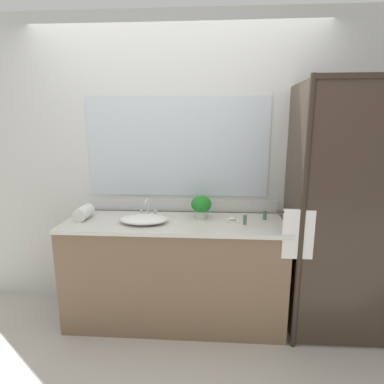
{
  "coord_description": "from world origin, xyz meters",
  "views": [
    {
      "loc": [
        0.31,
        -2.43,
        1.68
      ],
      "look_at": [
        0.15,
        0.0,
        1.15
      ],
      "focal_mm": 29.17,
      "sensor_mm": 36.0,
      "label": 1
    }
  ],
  "objects_px": {
    "faucet": "(148,210)",
    "rolled_towel_near_edge": "(84,213)",
    "amenity_bottle_body_wash": "(245,219)",
    "potted_plant": "(201,205)",
    "sink_basin": "(144,219)",
    "soap_dish": "(232,220)",
    "amenity_bottle_shampoo": "(264,215)"
  },
  "relations": [
    {
      "from": "sink_basin",
      "to": "soap_dish",
      "type": "height_order",
      "value": "sink_basin"
    },
    {
      "from": "amenity_bottle_shampoo",
      "to": "faucet",
      "type": "bearing_deg",
      "value": 178.95
    },
    {
      "from": "potted_plant",
      "to": "amenity_bottle_shampoo",
      "type": "relative_size",
      "value": 2.63
    },
    {
      "from": "potted_plant",
      "to": "amenity_bottle_body_wash",
      "type": "distance_m",
      "value": 0.39
    },
    {
      "from": "potted_plant",
      "to": "amenity_bottle_shampoo",
      "type": "height_order",
      "value": "potted_plant"
    },
    {
      "from": "sink_basin",
      "to": "soap_dish",
      "type": "xyz_separation_m",
      "value": [
        0.71,
        0.09,
        -0.02
      ]
    },
    {
      "from": "faucet",
      "to": "soap_dish",
      "type": "bearing_deg",
      "value": -7.21
    },
    {
      "from": "soap_dish",
      "to": "amenity_bottle_shampoo",
      "type": "distance_m",
      "value": 0.28
    },
    {
      "from": "soap_dish",
      "to": "amenity_bottle_body_wash",
      "type": "height_order",
      "value": "amenity_bottle_body_wash"
    },
    {
      "from": "faucet",
      "to": "amenity_bottle_body_wash",
      "type": "relative_size",
      "value": 1.87
    },
    {
      "from": "amenity_bottle_shampoo",
      "to": "rolled_towel_near_edge",
      "type": "relative_size",
      "value": 0.38
    },
    {
      "from": "sink_basin",
      "to": "amenity_bottle_shampoo",
      "type": "height_order",
      "value": "amenity_bottle_shampoo"
    },
    {
      "from": "potted_plant",
      "to": "rolled_towel_near_edge",
      "type": "relative_size",
      "value": 1.0
    },
    {
      "from": "rolled_towel_near_edge",
      "to": "amenity_bottle_body_wash",
      "type": "bearing_deg",
      "value": -2.41
    },
    {
      "from": "potted_plant",
      "to": "soap_dish",
      "type": "relative_size",
      "value": 1.96
    },
    {
      "from": "amenity_bottle_body_wash",
      "to": "rolled_towel_near_edge",
      "type": "distance_m",
      "value": 1.33
    },
    {
      "from": "sink_basin",
      "to": "soap_dish",
      "type": "distance_m",
      "value": 0.72
    },
    {
      "from": "faucet",
      "to": "rolled_towel_near_edge",
      "type": "xyz_separation_m",
      "value": [
        -0.52,
        -0.11,
        0.0
      ]
    },
    {
      "from": "faucet",
      "to": "potted_plant",
      "type": "distance_m",
      "value": 0.46
    },
    {
      "from": "sink_basin",
      "to": "amenity_bottle_body_wash",
      "type": "xyz_separation_m",
      "value": [
        0.81,
        0.01,
        0.01
      ]
    },
    {
      "from": "amenity_bottle_shampoo",
      "to": "potted_plant",
      "type": "bearing_deg",
      "value": -179.84
    },
    {
      "from": "soap_dish",
      "to": "amenity_bottle_shampoo",
      "type": "bearing_deg",
      "value": 14.87
    },
    {
      "from": "potted_plant",
      "to": "rolled_towel_near_edge",
      "type": "xyz_separation_m",
      "value": [
        -0.98,
        -0.09,
        -0.06
      ]
    },
    {
      "from": "sink_basin",
      "to": "soap_dish",
      "type": "bearing_deg",
      "value": 6.87
    },
    {
      "from": "amenity_bottle_body_wash",
      "to": "potted_plant",
      "type": "bearing_deg",
      "value": 157.94
    },
    {
      "from": "potted_plant",
      "to": "amenity_bottle_body_wash",
      "type": "bearing_deg",
      "value": -22.06
    },
    {
      "from": "sink_basin",
      "to": "amenity_bottle_body_wash",
      "type": "height_order",
      "value": "amenity_bottle_body_wash"
    },
    {
      "from": "sink_basin",
      "to": "amenity_bottle_shampoo",
      "type": "distance_m",
      "value": 1.0
    },
    {
      "from": "faucet",
      "to": "rolled_towel_near_edge",
      "type": "bearing_deg",
      "value": -168.52
    },
    {
      "from": "amenity_bottle_shampoo",
      "to": "rolled_towel_near_edge",
      "type": "distance_m",
      "value": 1.51
    },
    {
      "from": "faucet",
      "to": "amenity_bottle_shampoo",
      "type": "bearing_deg",
      "value": -1.05
    },
    {
      "from": "soap_dish",
      "to": "amenity_bottle_body_wash",
      "type": "relative_size",
      "value": 1.1
    }
  ]
}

